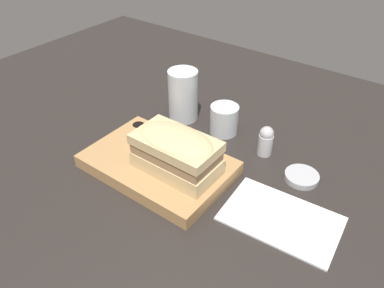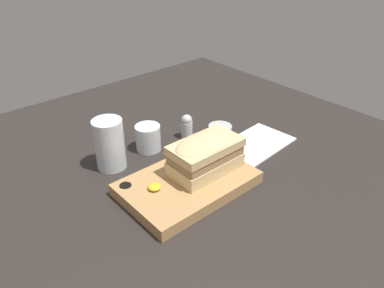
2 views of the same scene
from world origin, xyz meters
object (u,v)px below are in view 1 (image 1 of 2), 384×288
at_px(water_glass, 183,98).
at_px(wine_glass, 224,120).
at_px(sandwich, 176,150).
at_px(napkin, 281,219).
at_px(salt_shaker, 266,141).
at_px(condiment_dish, 302,177).
at_px(serving_board, 158,164).

height_order(water_glass, wine_glass, water_glass).
relative_size(sandwich, napkin, 0.78).
relative_size(sandwich, wine_glass, 2.39).
distance_m(sandwich, water_glass, 0.23).
bearing_deg(salt_shaker, condiment_dish, -17.28).
relative_size(napkin, condiment_dish, 3.09).
relative_size(napkin, salt_shaker, 3.06).
bearing_deg(wine_glass, water_glass, -176.75).
distance_m(wine_glass, condiment_dish, 0.22).
height_order(sandwich, salt_shaker, sandwich).
bearing_deg(napkin, wine_glass, 143.56).
bearing_deg(salt_shaker, sandwich, -118.55).
xyz_separation_m(water_glass, napkin, (0.34, -0.16, -0.05)).
xyz_separation_m(serving_board, condiment_dish, (0.25, 0.14, -0.01)).
bearing_deg(water_glass, serving_board, -66.87).
bearing_deg(serving_board, napkin, 5.48).
xyz_separation_m(serving_board, water_glass, (-0.08, 0.19, 0.04)).
xyz_separation_m(water_glass, salt_shaker, (0.23, -0.01, -0.02)).
bearing_deg(condiment_dish, salt_shaker, 162.72).
xyz_separation_m(wine_glass, condiment_dish, (0.21, -0.05, -0.02)).
bearing_deg(water_glass, salt_shaker, -2.79).
relative_size(serving_board, napkin, 1.39).
distance_m(water_glass, condiment_dish, 0.33).
distance_m(serving_board, salt_shaker, 0.23).
relative_size(sandwich, water_glass, 1.30).
distance_m(sandwich, napkin, 0.22).
relative_size(water_glass, napkin, 0.60).
height_order(sandwich, water_glass, water_glass).
relative_size(wine_glass, salt_shaker, 1.00).
xyz_separation_m(sandwich, napkin, (0.21, 0.03, -0.07)).
distance_m(water_glass, salt_shaker, 0.23).
distance_m(sandwich, condiment_dish, 0.25).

